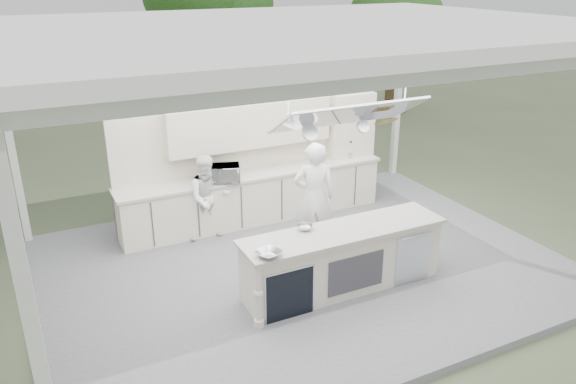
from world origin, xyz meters
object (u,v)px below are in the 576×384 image
demo_island (342,259)px  sous_chef (209,198)px  head_chef (314,198)px  back_counter (255,196)px

demo_island → sous_chef: (-1.19, 2.46, 0.28)m
head_chef → sous_chef: 1.85m
head_chef → sous_chef: head_chef is taller
demo_island → sous_chef: sous_chef is taller
demo_island → sous_chef: size_ratio=2.05×
head_chef → demo_island: bearing=101.0°
back_counter → head_chef: (0.40, -1.54, 0.46)m
demo_island → back_counter: (-0.18, 2.81, 0.00)m
back_counter → head_chef: size_ratio=2.70×
head_chef → sous_chef: (-1.41, 1.19, -0.18)m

